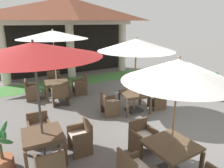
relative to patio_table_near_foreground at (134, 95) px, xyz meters
name	(u,v)px	position (x,y,z in m)	size (l,w,h in m)	color
ground_plane	(169,142)	(-0.37, -2.23, -0.64)	(60.00, 60.00, 0.00)	slate
background_pavilion	(68,17)	(-0.37, 6.28, 2.84)	(8.43, 2.52, 4.56)	beige
lawn_strip	(79,81)	(-0.37, 4.93, -0.64)	(10.23, 1.78, 0.01)	#47843D
patio_table_near_foreground	(134,95)	(0.00, 0.00, 0.00)	(1.11, 1.11, 0.74)	brown
patio_umbrella_near_foreground	(136,45)	(0.00, 0.00, 1.81)	(2.68, 2.68, 2.74)	#2D2D2D
patio_chair_near_foreground_east	(158,99)	(0.97, -0.19, -0.26)	(0.63, 0.66, 0.81)	brown
patio_chair_near_foreground_west	(109,104)	(-0.97, 0.19, -0.25)	(0.66, 0.72, 0.80)	brown
patio_table_mid_left	(57,83)	(-2.10, 2.98, -0.03)	(1.13, 1.13, 0.71)	brown
patio_umbrella_mid_left	(53,35)	(-2.10, 2.98, 2.06)	(2.93, 2.93, 2.94)	#2D2D2D
patio_chair_mid_left_west	(32,90)	(-3.16, 3.13, -0.22)	(0.64, 0.68, 0.89)	brown
patio_chair_mid_left_south	(60,95)	(-2.25, 1.92, -0.23)	(0.70, 0.63, 0.90)	brown
patio_chair_mid_left_north	(54,81)	(-1.96, 4.03, -0.23)	(0.69, 0.62, 0.90)	brown
patio_chair_mid_left_east	(81,85)	(-1.05, 2.83, -0.22)	(0.66, 0.70, 0.91)	brown
patio_table_mid_right	(171,148)	(-1.23, -3.14, 0.00)	(1.02, 1.02, 0.73)	brown
patio_umbrella_mid_right	(178,71)	(-1.23, -3.14, 1.68)	(2.21, 2.21, 2.63)	#2D2D2D
patio_chair_mid_right_north	(142,137)	(-1.26, -2.18, -0.25)	(0.60, 0.52, 0.82)	brown
patio_table_far_back	(43,137)	(-3.55, -1.35, -0.01)	(0.97, 0.97, 0.74)	brown
patio_umbrella_far_back	(33,50)	(-3.55, -1.35, 2.02)	(2.89, 2.89, 2.89)	#2D2D2D
patio_chair_far_back_east	(81,137)	(-2.64, -1.40, -0.25)	(0.55, 0.66, 0.81)	brown
patio_chair_far_back_north	(39,129)	(-3.50, -0.43, -0.26)	(0.62, 0.60, 0.80)	brown
potted_palm_left_edge	(2,155)	(-4.45, -1.21, -0.29)	(0.59, 0.60, 1.17)	#995638
potted_palm_right_edge	(218,92)	(3.81, -0.78, -0.27)	(0.52, 0.52, 1.25)	#B2AD9E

